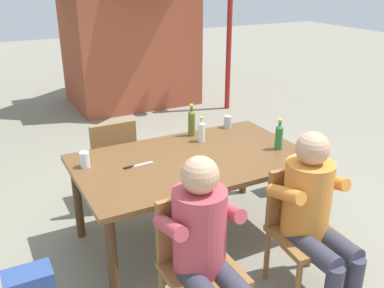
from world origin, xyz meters
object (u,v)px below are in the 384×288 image
at_px(bottle_olive, 192,122).
at_px(cup_glass, 85,160).
at_px(table_knife, 136,166).
at_px(chair_far_left, 111,158).
at_px(cup_steel, 228,122).
at_px(dining_table, 192,167).
at_px(bottle_green, 279,136).
at_px(backpack_by_far_side, 289,171).
at_px(person_in_plaid_shirt, 314,210).
at_px(bottle_clear, 201,131).
at_px(brick_kiosk, 129,24).
at_px(chair_near_left, 197,258).
at_px(person_in_white_shirt, 206,245).
at_px(cup_white, 194,178).
at_px(chair_near_right, 302,224).

distance_m(bottle_olive, cup_glass, 1.04).
height_order(cup_glass, table_knife, cup_glass).
relative_size(chair_far_left, cup_steel, 7.64).
xyz_separation_m(dining_table, bottle_green, (0.72, -0.17, 0.19)).
bearing_deg(cup_steel, backpack_by_far_side, -14.78).
bearing_deg(cup_glass, backpack_by_far_side, 1.72).
relative_size(person_in_plaid_shirt, bottle_green, 4.51).
bearing_deg(bottle_clear, cup_glass, -177.27).
relative_size(bottle_olive, bottle_green, 1.11).
distance_m(cup_steel, table_knife, 1.14).
xyz_separation_m(bottle_green, table_knife, (-1.17, 0.23, -0.11)).
bearing_deg(bottle_green, brick_kiosk, 86.42).
height_order(bottle_olive, bottle_green, bottle_olive).
relative_size(chair_near_left, chair_far_left, 1.00).
bearing_deg(dining_table, chair_far_left, 115.89).
relative_size(person_in_white_shirt, person_in_plaid_shirt, 1.00).
xyz_separation_m(bottle_olive, cup_white, (-0.42, -0.83, -0.08)).
distance_m(chair_near_left, chair_far_left, 1.69).
bearing_deg(backpack_by_far_side, cup_white, -155.17).
distance_m(backpack_by_far_side, brick_kiosk, 3.96).
height_order(bottle_clear, brick_kiosk, brick_kiosk).
bearing_deg(chair_near_right, bottle_green, 65.92).
bearing_deg(backpack_by_far_side, dining_table, -167.04).
height_order(dining_table, cup_glass, cup_glass).
distance_m(bottle_clear, cup_white, 0.79).
distance_m(person_in_white_shirt, bottle_green, 1.39).
bearing_deg(bottle_clear, chair_far_left, 139.07).
height_order(chair_near_right, table_knife, chair_near_right).
bearing_deg(table_knife, person_in_white_shirt, -87.97).
relative_size(cup_glass, cup_white, 1.44).
bearing_deg(chair_near_right, backpack_by_far_side, 52.98).
bearing_deg(chair_near_right, brick_kiosk, 83.43).
distance_m(person_in_white_shirt, cup_white, 0.62).
bearing_deg(dining_table, backpack_by_far_side, 12.96).
relative_size(chair_near_left, table_knife, 3.61).
xyz_separation_m(person_in_white_shirt, bottle_clear, (0.65, 1.23, 0.18)).
bearing_deg(table_knife, chair_near_right, -46.42).
bearing_deg(dining_table, table_knife, 171.86).
bearing_deg(person_in_white_shirt, backpack_by_far_side, 36.48).
bearing_deg(bottle_olive, cup_white, -116.85).
height_order(chair_near_right, bottle_olive, bottle_olive).
distance_m(chair_near_right, cup_white, 0.82).
bearing_deg(brick_kiosk, chair_near_right, -96.57).
relative_size(chair_near_left, bottle_clear, 3.94).
height_order(chair_near_right, person_in_white_shirt, person_in_white_shirt).
bearing_deg(backpack_by_far_side, brick_kiosk, 94.33).
bearing_deg(bottle_clear, brick_kiosk, 78.91).
distance_m(chair_far_left, person_in_white_shirt, 1.80).
distance_m(bottle_green, bottle_clear, 0.66).
xyz_separation_m(dining_table, cup_glass, (-0.79, 0.23, 0.13)).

